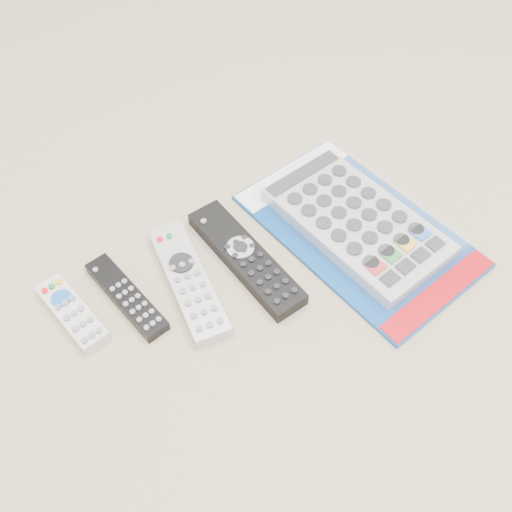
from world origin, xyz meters
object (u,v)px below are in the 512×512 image
remote_large_black (246,258)px  jumbo_remote_packaged (357,220)px  remote_small_grey (72,313)px  remote_slim_black (127,297)px  remote_silver_dvd (188,281)px

remote_large_black → jumbo_remote_packaged: jumbo_remote_packaged is taller
remote_small_grey → jumbo_remote_packaged: jumbo_remote_packaged is taller
remote_small_grey → remote_slim_black: (0.07, -0.01, -0.00)m
remote_small_grey → remote_large_black: (0.24, -0.05, 0.00)m
remote_silver_dvd → remote_small_grey: bearing=174.5°
remote_slim_black → remote_silver_dvd: 0.09m
remote_slim_black → remote_silver_dvd: (0.08, -0.02, 0.00)m
jumbo_remote_packaged → remote_slim_black: bearing=161.8°
remote_large_black → remote_slim_black: bearing=165.2°
remote_large_black → jumbo_remote_packaged: size_ratio=0.61×
remote_small_grey → remote_silver_dvd: remote_silver_dvd is taller
remote_small_grey → remote_slim_black: remote_small_grey is taller
remote_slim_black → remote_large_black: (0.17, -0.03, 0.00)m
remote_small_grey → jumbo_remote_packaged: bearing=-20.4°
remote_slim_black → remote_small_grey: bearing=159.7°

